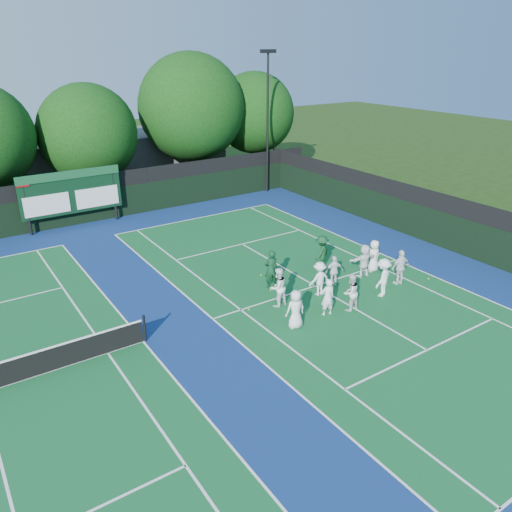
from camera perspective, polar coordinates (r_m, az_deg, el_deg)
ground at (r=22.87m, az=8.40°, el=-4.36°), size 120.00×120.00×0.00m
court_apron at (r=20.56m, az=-6.24°, el=-7.58°), size 34.00×32.00×0.01m
near_court at (r=23.53m, az=6.78°, el=-3.42°), size 11.05×23.85×0.01m
back_fence at (r=33.12m, az=-18.68°, el=5.91°), size 34.00×0.08×3.00m
divider_fence_right at (r=29.31m, az=20.52°, el=3.51°), size 0.08×32.00×3.00m
scoreboard at (r=32.28m, az=-20.38°, el=6.80°), size 6.00×0.21×3.55m
clubhouse at (r=41.50m, az=-16.61°, el=10.37°), size 18.00×6.00×4.00m
light_pole_right at (r=37.54m, az=1.34°, el=16.71°), size 1.20×0.30×10.12m
tree_c at (r=36.18m, az=-18.43°, el=12.92°), size 6.53×6.53×8.22m
tree_d at (r=38.82m, az=-7.23°, el=16.22°), size 7.83×7.83×10.06m
tree_e at (r=41.70m, az=-0.07°, el=15.83°), size 6.39×6.39×8.56m
tennis_ball_0 at (r=21.33m, az=-0.82°, el=-6.13°), size 0.07×0.07×0.07m
tennis_ball_1 at (r=25.45m, az=8.00°, el=-1.31°), size 0.07×0.07×0.07m
tennis_ball_2 at (r=25.42m, az=19.11°, el=-2.46°), size 0.07×0.07×0.07m
tennis_ball_3 at (r=22.92m, az=1.67°, el=-3.94°), size 0.07×0.07×0.07m
tennis_ball_4 at (r=24.39m, az=0.57°, el=-2.19°), size 0.07×0.07×0.07m
player_front_0 at (r=19.80m, az=4.54°, el=-6.09°), size 0.87×0.64×1.63m
player_front_1 at (r=20.84m, az=8.19°, el=-4.68°), size 0.66×0.51×1.63m
player_front_2 at (r=21.38m, az=10.76°, el=-4.11°), size 0.83×0.67×1.63m
player_front_3 at (r=22.85m, az=14.28°, el=-2.40°), size 1.31×1.04×1.78m
player_front_4 at (r=24.18m, az=16.18°, el=-1.25°), size 1.05×0.54×1.71m
player_back_0 at (r=21.34m, az=2.52°, el=-3.58°), size 0.92×0.76×1.75m
player_back_1 at (r=22.45m, az=7.25°, el=-2.57°), size 1.07×0.66×1.59m
player_back_2 at (r=23.41m, az=8.91°, el=-1.70°), size 0.94×0.59×1.49m
player_back_3 at (r=24.61m, az=12.25°, el=-0.50°), size 1.56×0.66×1.64m
player_back_4 at (r=25.26m, az=13.31°, el=0.01°), size 0.80×0.52×1.62m
coach_left at (r=22.90m, az=1.73°, el=-1.51°), size 0.75×0.57×1.83m
coach_right at (r=24.86m, az=7.50°, el=0.32°), size 1.34×1.07×1.82m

